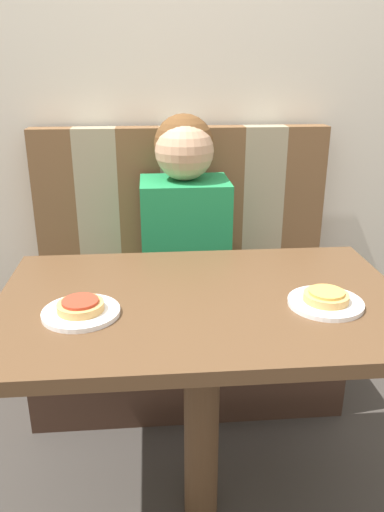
{
  "coord_description": "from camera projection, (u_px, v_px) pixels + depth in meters",
  "views": [
    {
      "loc": [
        -0.13,
        -1.15,
        1.28
      ],
      "look_at": [
        0.0,
        0.32,
        0.71
      ],
      "focal_mm": 35.0,
      "sensor_mm": 36.0,
      "label": 1
    }
  ],
  "objects": [
    {
      "name": "pizza_right",
      "position": [
        326.0,
        296.0,
        1.23
      ],
      "size": [
        0.11,
        0.11,
        0.03
      ],
      "color": "tan",
      "rests_on": "plate_right"
    },
    {
      "name": "plate_right",
      "position": [
        325.0,
        303.0,
        1.23
      ],
      "size": [
        0.19,
        0.19,
        0.01
      ],
      "color": "white",
      "rests_on": "dining_table"
    },
    {
      "name": "pizza_left",
      "position": [
        80.0,
        306.0,
        1.18
      ],
      "size": [
        0.11,
        0.11,
        0.03
      ],
      "color": "tan",
      "rests_on": "plate_left"
    },
    {
      "name": "ground_plane",
      "position": [
        201.0,
        508.0,
        1.54
      ],
      "size": [
        12.0,
        12.0,
        0.0
      ],
      "primitive_type": "plane",
      "color": "#38332D"
    },
    {
      "name": "wall_back",
      "position": [
        178.0,
        58.0,
        1.95
      ],
      "size": [
        7.0,
        0.05,
        2.6
      ],
      "color": "beige",
      "rests_on": "ground_plane"
    },
    {
      "name": "booth_seat",
      "position": [
        185.0,
        341.0,
        2.05
      ],
      "size": [
        1.18,
        0.51,
        0.43
      ],
      "color": "#382319",
      "rests_on": "ground_plane"
    },
    {
      "name": "person",
      "position": [
        185.0,
        209.0,
        1.85
      ],
      "size": [
        0.32,
        0.26,
        0.69
      ],
      "color": "#1E8447",
      "rests_on": "booth_seat"
    },
    {
      "name": "plate_left",
      "position": [
        81.0,
        312.0,
        1.19
      ],
      "size": [
        0.19,
        0.19,
        0.01
      ],
      "color": "white",
      "rests_on": "dining_table"
    },
    {
      "name": "booth_backrest",
      "position": [
        181.0,
        204.0,
        2.06
      ],
      "size": [
        1.18,
        0.09,
        0.62
      ],
      "color": "brown",
      "rests_on": "booth_seat"
    },
    {
      "name": "dining_table",
      "position": [
        202.0,
        330.0,
        1.31
      ],
      "size": [
        1.05,
        0.67,
        0.72
      ],
      "color": "brown",
      "rests_on": "ground_plane"
    }
  ]
}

